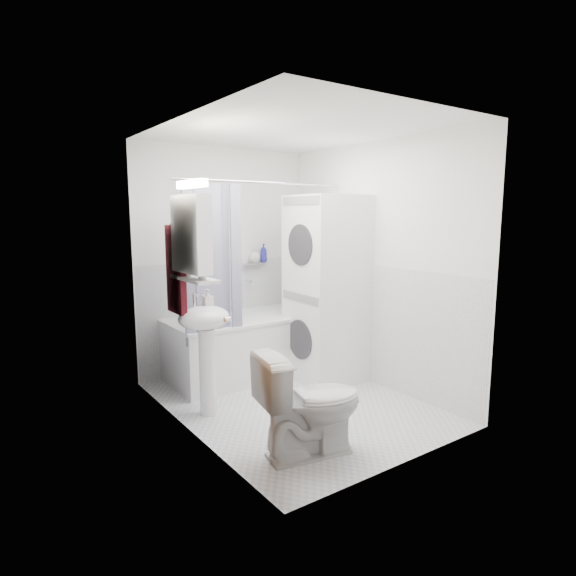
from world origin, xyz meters
TOP-DOWN VIEW (x-y plane):
  - floor at (0.00, 0.00)m, footprint 2.60×2.60m
  - room_walls at (0.00, 0.00)m, footprint 2.60×2.60m
  - wainscot at (0.00, 0.29)m, footprint 1.98×2.58m
  - door at (-0.95, -0.55)m, footprint 0.05×2.00m
  - bathtub at (0.07, 0.92)m, footprint 1.69×0.80m
  - tub_spout at (0.27, 1.25)m, footprint 0.04×0.12m
  - curtain_rod at (0.07, 0.58)m, footprint 1.87×0.02m
  - shower_curtain at (-0.49, 0.58)m, footprint 0.55×0.02m
  - sink at (-0.75, 0.22)m, footprint 0.44×0.37m
  - medicine_cabinet at (-0.90, 0.10)m, footprint 0.13×0.50m
  - shelf at (-0.89, 0.10)m, footprint 0.18×0.54m
  - shower_caddy at (0.32, 1.24)m, footprint 0.22×0.06m
  - towel at (-0.94, 0.35)m, footprint 0.07×0.31m
  - washer_dryer at (0.68, 0.37)m, footprint 0.70×0.69m
  - toilet at (-0.45, -0.82)m, footprint 0.84×0.58m
  - soap_pump at (-0.71, 0.25)m, footprint 0.08×0.17m
  - shelf_bottle at (-0.89, -0.05)m, footprint 0.07×0.18m
  - shelf_cup at (-0.89, 0.22)m, footprint 0.10×0.09m
  - shampoo_a at (0.35, 1.24)m, footprint 0.13×0.17m
  - shampoo_b at (0.47, 1.24)m, footprint 0.08×0.21m

SIDE VIEW (x-z plane):
  - floor at x=0.00m, z-range 0.00..0.00m
  - bathtub at x=0.07m, z-range 0.03..0.68m
  - toilet at x=-0.45m, z-range 0.00..0.75m
  - wainscot at x=0.00m, z-range -0.69..1.89m
  - sink at x=-0.75m, z-range 0.18..1.22m
  - washer_dryer at x=0.68m, z-range 0.00..1.89m
  - soap_pump at x=-0.71m, z-range 0.91..0.99m
  - tub_spout at x=0.27m, z-range 0.94..0.98m
  - door at x=-0.95m, z-range 0.00..2.00m
  - shower_caddy at x=0.32m, z-range 1.14..1.16m
  - shelf at x=-0.89m, z-range 1.19..1.21m
  - shampoo_b at x=0.47m, z-range 1.16..1.24m
  - shampoo_a at x=0.35m, z-range 1.16..1.29m
  - shelf_bottle at x=-0.89m, z-range 1.21..1.28m
  - shower_curtain at x=-0.49m, z-range 0.52..1.98m
  - shelf_cup at x=-0.89m, z-range 1.21..1.31m
  - towel at x=-0.94m, z-range 0.90..1.64m
  - room_walls at x=0.00m, z-range 0.19..2.79m
  - medicine_cabinet at x=-0.90m, z-range 1.21..1.92m
  - curtain_rod at x=0.07m, z-range 1.99..2.01m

